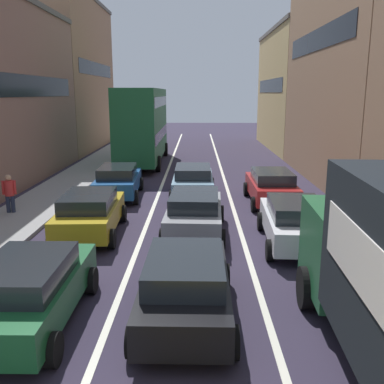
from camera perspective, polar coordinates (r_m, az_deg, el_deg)
The scene contains 13 objects.
sidewalk_left at distance 23.42m, azimuth -16.37°, elevation 0.76°, with size 2.60×64.00×0.14m, color #949494.
lane_stripe_left at distance 22.48m, azimuth -4.08°, elevation 0.59°, with size 0.16×60.00×0.01m, color silver.
lane_stripe_right at distance 22.45m, azimuth 4.60°, elevation 0.57°, with size 0.16×60.00×0.01m, color silver.
sedan_centre_lane_second at distance 9.44m, azimuth -0.85°, elevation -12.05°, with size 2.10×4.32×1.49m.
wagon_left_lane_second at distance 9.81m, azimuth -20.65°, elevation -11.92°, with size 2.07×4.31×1.49m.
hatchback_centre_lane_third at distance 14.87m, azimuth 0.34°, elevation -2.64°, with size 2.20×4.37×1.49m.
sedan_left_lane_third at distance 15.23m, azimuth -13.25°, elevation -2.62°, with size 2.21×4.37×1.49m.
coupe_centre_lane_fourth at distance 20.21m, azimuth 0.13°, elevation 1.52°, with size 2.06×4.30×1.49m.
sedan_left_lane_fourth at distance 20.49m, azimuth -9.67°, elevation 1.50°, with size 2.23×4.38×1.49m.
sedan_right_lane_behind_truck at distance 14.21m, azimuth 13.35°, elevation -3.73°, with size 2.24×4.38×1.49m.
wagon_right_lane_far at distance 19.34m, azimuth 10.38°, elevation 0.80°, with size 2.06×4.30×1.49m.
bus_mid_queue_primary at distance 30.00m, azimuth -6.46°, elevation 9.08°, with size 2.84×10.51×5.06m.
pedestrian_near_kerb at distance 18.54m, azimuth -22.86°, elevation -0.06°, with size 0.53×0.34×1.66m.
Camera 1 is at (0.17, -1.88, 4.77)m, focal length 40.59 mm.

